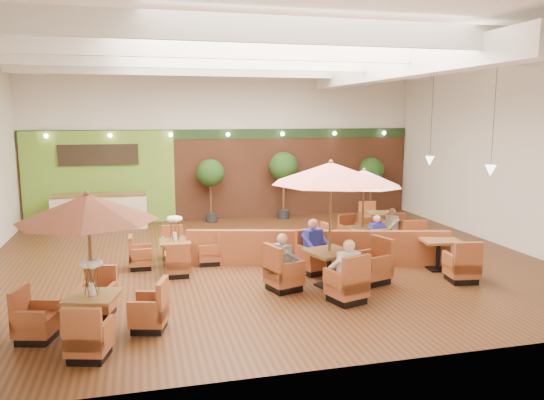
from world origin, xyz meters
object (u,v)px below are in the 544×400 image
object	(u,v)px
topiary_1	(284,169)
topiary_2	(371,172)
diner_2	(284,256)
table_0	(89,238)
topiary_0	(210,175)
diner_4	(390,224)
table_5	(380,224)
diner_3	(376,232)
service_counter	(100,211)
diner_0	(347,265)
table_1	(330,202)
table_4	(438,255)
table_3	(175,251)
table_2	(363,194)
diner_1	(314,241)
booth_divider	(318,248)

from	to	relation	value
topiary_1	topiary_2	bearing A→B (deg)	0.00
diner_2	table_0	bearing A→B (deg)	-94.41
topiary_0	topiary_1	world-z (taller)	topiary_1
topiary_2	diner_2	world-z (taller)	topiary_2
topiary_2	diner_4	distance (m)	5.34
table_5	diner_3	xyz separation A→B (m)	(-1.42, -2.69, 0.40)
service_counter	topiary_1	size ratio (longest dim) A/B	1.24
diner_0	table_1	bearing A→B (deg)	81.40
table_4	diner_3	bearing A→B (deg)	137.89
table_0	topiary_2	size ratio (longest dim) A/B	1.19
table_0	topiary_1	distance (m)	10.89
service_counter	table_3	bearing A→B (deg)	-67.61
table_1	table_2	bearing A→B (deg)	36.57
diner_0	diner_4	xyz separation A→B (m)	(2.80, 3.71, -0.05)
diner_0	table_5	bearing A→B (deg)	50.15
table_3	diner_4	distance (m)	5.98
table_3	topiary_2	xyz separation A→B (m)	(7.64, 5.30, 1.20)
topiary_0	table_4	bearing A→B (deg)	-57.21
table_5	topiary_0	size ratio (longest dim) A/B	1.08
table_1	topiary_2	xyz separation A→B (m)	(4.47, 7.68, -0.28)
diner_1	booth_divider	bearing A→B (deg)	-137.37
table_1	table_5	size ratio (longest dim) A/B	1.20
diner_1	table_0	bearing A→B (deg)	7.02
table_1	service_counter	bearing A→B (deg)	107.76
diner_4	table_4	bearing A→B (deg)	174.65
topiary_2	diner_3	world-z (taller)	topiary_2
table_2	topiary_1	distance (m)	5.08
topiary_1	diner_1	xyz separation A→B (m)	(-1.06, -6.66, -1.03)
table_2	diner_2	bearing A→B (deg)	-144.92
diner_3	topiary_0	bearing A→B (deg)	116.27
table_2	booth_divider	bearing A→B (deg)	-153.63
diner_0	diner_3	world-z (taller)	diner_0
table_2	table_5	bearing A→B (deg)	45.53
booth_divider	diner_2	world-z (taller)	diner_2
service_counter	diner_2	bearing A→B (deg)	-60.44
booth_divider	diner_0	xyz separation A→B (m)	(-0.28, -2.61, 0.32)
booth_divider	table_0	bearing A→B (deg)	-133.61
topiary_2	diner_0	size ratio (longest dim) A/B	2.55
table_2	diner_1	xyz separation A→B (m)	(-1.95, -1.66, -0.82)
table_0	booth_divider	bearing A→B (deg)	46.59
table_3	diner_3	xyz separation A→B (m)	(5.12, -0.54, 0.32)
table_1	topiary_0	size ratio (longest dim) A/B	1.30
booth_divider	table_2	xyz separation A→B (m)	(1.67, 1.10, 1.15)
topiary_1	diner_2	bearing A→B (deg)	-105.21
diner_0	diner_4	world-z (taller)	diner_0
table_2	table_4	world-z (taller)	table_2
table_3	diner_0	size ratio (longest dim) A/B	2.64
table_0	diner_1	size ratio (longest dim) A/B	3.02
table_2	table_5	size ratio (longest dim) A/B	0.96
table_4	diner_3	size ratio (longest dim) A/B	3.75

